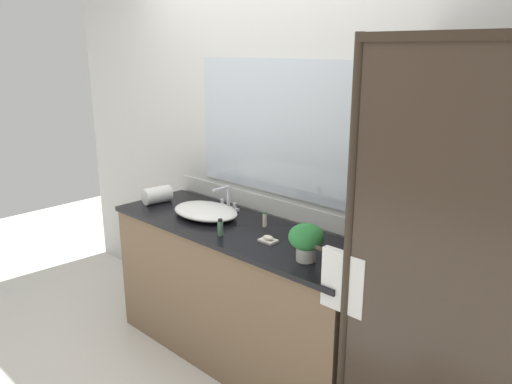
{
  "coord_description": "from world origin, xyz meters",
  "views": [
    {
      "loc": [
        2.03,
        -1.99,
        1.94
      ],
      "look_at": [
        0.15,
        0.0,
        1.15
      ],
      "focal_mm": 35.05,
      "sensor_mm": 36.0,
      "label": 1
    }
  ],
  "objects_px": {
    "soap_dish": "(268,239)",
    "amenity_bottle_body_wash": "(308,235)",
    "potted_plant": "(306,239)",
    "amenity_bottle_shampoo": "(265,220)",
    "amenity_bottle_lotion": "(220,228)",
    "rolled_towel_near_edge": "(157,195)",
    "sink_basin": "(205,211)",
    "faucet": "(227,201)"
  },
  "relations": [
    {
      "from": "faucet",
      "to": "rolled_towel_near_edge",
      "type": "relative_size",
      "value": 0.89
    },
    {
      "from": "potted_plant",
      "to": "rolled_towel_near_edge",
      "type": "distance_m",
      "value": 1.36
    },
    {
      "from": "potted_plant",
      "to": "soap_dish",
      "type": "height_order",
      "value": "potted_plant"
    },
    {
      "from": "potted_plant",
      "to": "amenity_bottle_body_wash",
      "type": "bearing_deg",
      "value": 125.15
    },
    {
      "from": "rolled_towel_near_edge",
      "to": "potted_plant",
      "type": "bearing_deg",
      "value": -2.99
    },
    {
      "from": "amenity_bottle_body_wash",
      "to": "amenity_bottle_lotion",
      "type": "distance_m",
      "value": 0.5
    },
    {
      "from": "faucet",
      "to": "soap_dish",
      "type": "relative_size",
      "value": 1.7
    },
    {
      "from": "amenity_bottle_lotion",
      "to": "rolled_towel_near_edge",
      "type": "distance_m",
      "value": 0.8
    },
    {
      "from": "amenity_bottle_body_wash",
      "to": "soap_dish",
      "type": "bearing_deg",
      "value": -134.86
    },
    {
      "from": "potted_plant",
      "to": "soap_dish",
      "type": "distance_m",
      "value": 0.33
    },
    {
      "from": "amenity_bottle_lotion",
      "to": "faucet",
      "type": "bearing_deg",
      "value": 131.92
    },
    {
      "from": "amenity_bottle_lotion",
      "to": "amenity_bottle_shampoo",
      "type": "bearing_deg",
      "value": 73.5
    },
    {
      "from": "faucet",
      "to": "amenity_bottle_body_wash",
      "type": "distance_m",
      "value": 0.75
    },
    {
      "from": "amenity_bottle_shampoo",
      "to": "amenity_bottle_body_wash",
      "type": "relative_size",
      "value": 1.11
    },
    {
      "from": "amenity_bottle_shampoo",
      "to": "amenity_bottle_lotion",
      "type": "bearing_deg",
      "value": -106.5
    },
    {
      "from": "soap_dish",
      "to": "rolled_towel_near_edge",
      "type": "height_order",
      "value": "rolled_towel_near_edge"
    },
    {
      "from": "sink_basin",
      "to": "amenity_bottle_lotion",
      "type": "relative_size",
      "value": 4.73
    },
    {
      "from": "sink_basin",
      "to": "rolled_towel_near_edge",
      "type": "distance_m",
      "value": 0.47
    },
    {
      "from": "sink_basin",
      "to": "rolled_towel_near_edge",
      "type": "xyz_separation_m",
      "value": [
        -0.46,
        -0.04,
        0.02
      ]
    },
    {
      "from": "faucet",
      "to": "rolled_towel_near_edge",
      "type": "xyz_separation_m",
      "value": [
        -0.46,
        -0.23,
        0.0
      ]
    },
    {
      "from": "amenity_bottle_shampoo",
      "to": "rolled_towel_near_edge",
      "type": "relative_size",
      "value": 0.48
    },
    {
      "from": "soap_dish",
      "to": "amenity_bottle_shampoo",
      "type": "distance_m",
      "value": 0.25
    },
    {
      "from": "amenity_bottle_lotion",
      "to": "rolled_towel_near_edge",
      "type": "xyz_separation_m",
      "value": [
        -0.79,
        0.13,
        0.01
      ]
    },
    {
      "from": "potted_plant",
      "to": "amenity_bottle_lotion",
      "type": "height_order",
      "value": "potted_plant"
    },
    {
      "from": "amenity_bottle_shampoo",
      "to": "rolled_towel_near_edge",
      "type": "height_order",
      "value": "rolled_towel_near_edge"
    },
    {
      "from": "soap_dish",
      "to": "amenity_bottle_shampoo",
      "type": "bearing_deg",
      "value": 136.97
    },
    {
      "from": "amenity_bottle_body_wash",
      "to": "faucet",
      "type": "bearing_deg",
      "value": 173.66
    },
    {
      "from": "soap_dish",
      "to": "rolled_towel_near_edge",
      "type": "distance_m",
      "value": 1.05
    },
    {
      "from": "potted_plant",
      "to": "amenity_bottle_lotion",
      "type": "xyz_separation_m",
      "value": [
        -0.57,
        -0.06,
        -0.07
      ]
    },
    {
      "from": "faucet",
      "to": "amenity_bottle_lotion",
      "type": "bearing_deg",
      "value": -48.08
    },
    {
      "from": "amenity_bottle_shampoo",
      "to": "rolled_towel_near_edge",
      "type": "xyz_separation_m",
      "value": [
        -0.87,
        -0.16,
        0.01
      ]
    },
    {
      "from": "amenity_bottle_body_wash",
      "to": "amenity_bottle_lotion",
      "type": "xyz_separation_m",
      "value": [
        -0.42,
        -0.28,
        0.01
      ]
    },
    {
      "from": "amenity_bottle_shampoo",
      "to": "soap_dish",
      "type": "bearing_deg",
      "value": -43.03
    },
    {
      "from": "amenity_bottle_body_wash",
      "to": "rolled_towel_near_edge",
      "type": "xyz_separation_m",
      "value": [
        -1.21,
        -0.15,
        0.02
      ]
    },
    {
      "from": "amenity_bottle_shampoo",
      "to": "amenity_bottle_body_wash",
      "type": "bearing_deg",
      "value": -1.76
    },
    {
      "from": "faucet",
      "to": "amenity_bottle_body_wash",
      "type": "bearing_deg",
      "value": -6.34
    },
    {
      "from": "sink_basin",
      "to": "amenity_bottle_body_wash",
      "type": "height_order",
      "value": "amenity_bottle_body_wash"
    },
    {
      "from": "amenity_bottle_shampoo",
      "to": "amenity_bottle_lotion",
      "type": "xyz_separation_m",
      "value": [
        -0.08,
        -0.29,
        0.0
      ]
    },
    {
      "from": "soap_dish",
      "to": "amenity_bottle_body_wash",
      "type": "height_order",
      "value": "amenity_bottle_body_wash"
    },
    {
      "from": "sink_basin",
      "to": "faucet",
      "type": "xyz_separation_m",
      "value": [
        0.0,
        0.19,
        0.02
      ]
    },
    {
      "from": "faucet",
      "to": "amenity_bottle_body_wash",
      "type": "height_order",
      "value": "faucet"
    },
    {
      "from": "soap_dish",
      "to": "rolled_towel_near_edge",
      "type": "bearing_deg",
      "value": 179.38
    }
  ]
}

